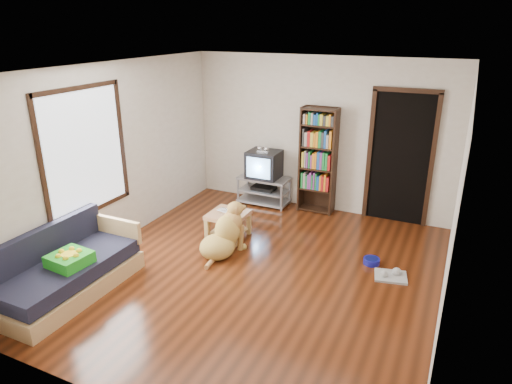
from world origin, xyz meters
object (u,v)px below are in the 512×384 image
at_px(green_cushion, 70,259).
at_px(dog, 224,235).
at_px(grey_rag, 391,276).
at_px(bookshelf, 318,155).
at_px(crt_tv, 265,164).
at_px(coffee_table, 228,220).
at_px(sofa, 67,273).
at_px(tv_stand, 264,189).
at_px(dog_bowl, 371,261).
at_px(laptop, 227,213).

bearing_deg(green_cushion, dog, 61.38).
distance_m(green_cushion, grey_rag, 3.97).
distance_m(bookshelf, dog, 2.29).
relative_size(green_cushion, crt_tv, 0.72).
bearing_deg(crt_tv, bookshelf, 4.32).
bearing_deg(coffee_table, sofa, -116.04).
distance_m(tv_stand, dog, 1.99).
distance_m(dog_bowl, bookshelf, 2.18).
distance_m(dog_bowl, sofa, 3.91).
distance_m(dog_bowl, coffee_table, 2.17).
bearing_deg(laptop, coffee_table, 97.36).
bearing_deg(crt_tv, tv_stand, -90.00).
distance_m(crt_tv, coffee_table, 1.58).
relative_size(crt_tv, coffee_table, 1.05).
xyz_separation_m(green_cushion, coffee_table, (0.92, 2.18, -0.21)).
distance_m(grey_rag, tv_stand, 3.02).
relative_size(laptop, bookshelf, 0.20).
relative_size(grey_rag, coffee_table, 0.73).
bearing_deg(tv_stand, coffee_table, -87.21).
relative_size(green_cushion, tv_stand, 0.47).
xyz_separation_m(green_cushion, dog, (1.12, 1.70, -0.21)).
bearing_deg(grey_rag, tv_stand, 147.02).
xyz_separation_m(laptop, dog_bowl, (2.15, 0.13, -0.37)).
xyz_separation_m(crt_tv, sofa, (-0.97, -3.65, -0.48)).
height_order(crt_tv, dog, crt_tv).
bearing_deg(dog, green_cushion, -123.41).
bearing_deg(dog, dog_bowl, 16.46).
bearing_deg(sofa, green_cushion, -16.86).
bearing_deg(dog_bowl, coffee_table, -177.37).
distance_m(dog_bowl, tv_stand, 2.64).
distance_m(green_cushion, coffee_table, 2.38).
bearing_deg(grey_rag, sofa, -150.37).
height_order(grey_rag, tv_stand, tv_stand).
bearing_deg(tv_stand, laptop, -87.26).
relative_size(sofa, dog, 1.96).
xyz_separation_m(tv_stand, sofa, (-0.97, -3.63, -0.01)).
bearing_deg(bookshelf, green_cushion, -115.57).
bearing_deg(tv_stand, sofa, -105.02).
distance_m(dog_bowl, dog, 2.05).
xyz_separation_m(green_cushion, bookshelf, (1.80, 3.76, 0.51)).
distance_m(sofa, coffee_table, 2.38).
bearing_deg(laptop, sofa, -109.00).
distance_m(grey_rag, coffee_table, 2.47).
bearing_deg(dog_bowl, sofa, -145.00).
bearing_deg(green_cushion, laptop, 71.56).
xyz_separation_m(green_cushion, tv_stand, (0.85, 3.67, -0.22)).
distance_m(tv_stand, sofa, 3.76).
bearing_deg(sofa, crt_tv, 75.07).
xyz_separation_m(laptop, grey_rag, (2.45, -0.12, -0.40)).
bearing_deg(dog_bowl, crt_tv, 147.63).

